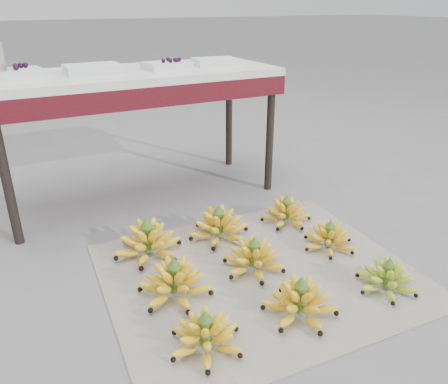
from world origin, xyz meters
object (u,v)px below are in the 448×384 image
bunch_front_left (206,335)px  bunch_mid_center (254,258)px  bunch_front_right (387,278)px  bunch_back_center (219,226)px  newspaper_mat (258,273)px  bunch_mid_right (329,238)px  tray_right (167,65)px  bunch_back_right (286,213)px  tray_far_right (215,62)px  vendor_table (136,86)px  tray_far_left (12,74)px  tray_left (93,69)px  bunch_front_center (300,302)px  bunch_mid_left (175,283)px  bunch_back_left (148,242)px

bunch_front_left → bunch_mid_center: (0.38, 0.32, 0.00)m
bunch_front_right → bunch_back_center: (-0.40, 0.68, 0.01)m
newspaper_mat → bunch_mid_right: size_ratio=4.02×
bunch_mid_right → tray_right: tray_right is taller
bunch_back_right → bunch_front_right: bearing=-113.4°
bunch_front_right → tray_far_right: bearing=107.7°
newspaper_mat → vendor_table: bearing=99.4°
bunch_front_left → bunch_back_center: size_ratio=0.69×
bunch_back_center → tray_far_right: 0.99m
bunch_front_left → vendor_table: 1.44m
bunch_mid_right → bunch_mid_center: bearing=-158.7°
bunch_front_left → vendor_table: vendor_table is taller
tray_far_left → bunch_back_center: bearing=-41.1°
tray_left → tray_far_right: (0.69, -0.01, -0.00)m
tray_far_right → newspaper_mat: bearing=-107.0°
vendor_table → bunch_front_right: bearing=-67.5°
bunch_front_center → bunch_mid_left: bearing=125.8°
newspaper_mat → bunch_back_left: bunch_back_left is taller
bunch_mid_right → vendor_table: 1.28m
bunch_front_right → bunch_back_left: bunch_back_left is taller
tray_far_right → bunch_back_left: bearing=-136.3°
bunch_mid_center → bunch_back_center: bearing=101.0°
newspaper_mat → bunch_front_left: bunch_front_left is taller
bunch_back_center → vendor_table: vendor_table is taller
bunch_back_left → tray_far_right: bearing=66.3°
tray_far_right → bunch_front_center: bearing=-103.7°
bunch_front_center → bunch_mid_center: (0.01, 0.33, -0.00)m
vendor_table → tray_left: (-0.22, -0.01, 0.10)m
bunch_back_center → tray_far_left: bearing=160.2°
bunch_front_right → tray_far_right: 1.49m
newspaper_mat → tray_far_right: size_ratio=4.82×
bunch_back_left → tray_right: (0.36, 0.61, 0.68)m
bunch_back_right → bunch_back_left: bearing=152.6°
newspaper_mat → tray_far_left: size_ratio=4.38×
bunch_mid_right → bunch_back_center: size_ratio=0.83×
vendor_table → bunch_mid_left: bearing=-101.6°
bunch_back_left → vendor_table: 0.89m
vendor_table → tray_far_right: bearing=-2.0°
newspaper_mat → bunch_mid_right: (0.39, 0.02, 0.05)m
bunch_front_left → bunch_back_right: same height
bunch_front_right → vendor_table: (-0.55, 1.34, 0.59)m
bunch_back_right → tray_far_left: bearing=124.2°
bunch_mid_left → bunch_back_center: bearing=24.6°
bunch_front_right → bunch_mid_left: (-0.76, 0.35, 0.01)m
bunch_mid_right → tray_left: (-0.78, 0.98, 0.69)m
tray_right → tray_far_right: (0.30, 0.02, -0.00)m
bunch_mid_center → bunch_back_center: (-0.00, 0.31, 0.01)m
bunch_front_left → bunch_mid_left: 0.31m
bunch_mid_right → bunch_back_right: bearing=117.4°
bunch_front_left → vendor_table: (0.22, 1.30, 0.58)m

